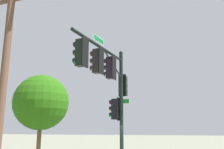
{
  "coord_description": "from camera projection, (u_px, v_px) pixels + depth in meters",
  "views": [
    {
      "loc": [
        12.6,
        1.85,
        2.43
      ],
      "look_at": [
        1.15,
        -0.29,
        4.99
      ],
      "focal_mm": 38.06,
      "sensor_mm": 36.0,
      "label": 1
    }
  ],
  "objects": [
    {
      "name": "signal_pole_assembly",
      "position": [
        110.0,
        84.0,
        11.76
      ],
      "size": [
        5.32,
        1.83,
        6.53
      ],
      "color": "black",
      "rests_on": "ground_plane"
    },
    {
      "name": "tree_near",
      "position": [
        41.0,
        102.0,
        14.45
      ],
      "size": [
        3.34,
        3.34,
        5.55
      ],
      "color": "brown",
      "rests_on": "ground_plane"
    },
    {
      "name": "utility_pole",
      "position": [
        4.0,
        80.0,
        8.34
      ],
      "size": [
        0.42,
        1.79,
        7.73
      ],
      "color": "brown",
      "rests_on": "ground_plane"
    }
  ]
}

